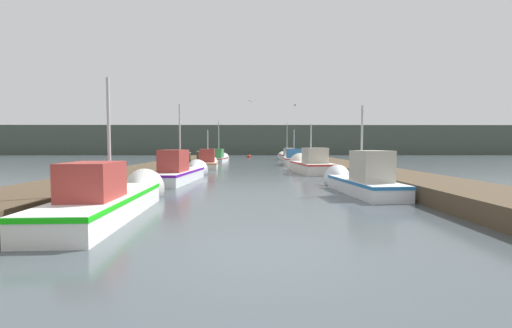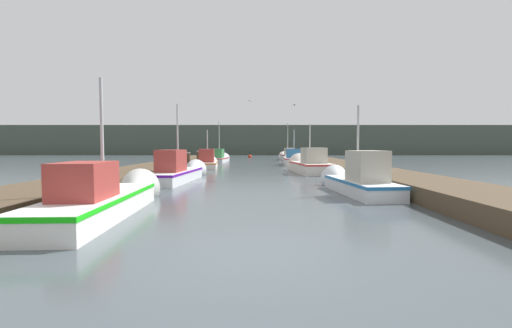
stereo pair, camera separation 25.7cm
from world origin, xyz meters
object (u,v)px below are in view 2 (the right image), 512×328
(fishing_boat_3, at_px, (310,165))
(fishing_boat_5, at_px, (295,160))
(channel_buoy, at_px, (252,157))
(fishing_boat_4, at_px, (209,162))
(seagull_lead, at_px, (296,105))
(fishing_boat_1, at_px, (358,180))
(mooring_piling_1, at_px, (175,163))
(fishing_boat_7, at_px, (289,156))
(mooring_piling_2, at_px, (190,161))
(mooring_piling_0, at_px, (200,158))
(seagull_1, at_px, (253,101))
(fishing_boat_0, at_px, (109,197))
(fishing_boat_2, at_px, (182,171))
(fishing_boat_6, at_px, (221,158))

(fishing_boat_3, xyz_separation_m, fishing_boat_5, (0.01, 8.97, -0.05))
(fishing_boat_5, distance_m, channel_buoy, 17.50)
(fishing_boat_4, relative_size, seagull_lead, 9.85)
(fishing_boat_1, relative_size, fishing_boat_4, 0.94)
(fishing_boat_1, height_order, mooring_piling_1, fishing_boat_1)
(fishing_boat_7, xyz_separation_m, mooring_piling_2, (-8.69, -16.22, 0.14))
(mooring_piling_0, bearing_deg, fishing_boat_5, 8.10)
(seagull_1, bearing_deg, fishing_boat_1, 86.76)
(fishing_boat_0, bearing_deg, fishing_boat_1, 23.92)
(mooring_piling_1, relative_size, channel_buoy, 1.37)
(fishing_boat_2, xyz_separation_m, fishing_boat_5, (7.21, 13.95, -0.01))
(fishing_boat_0, height_order, fishing_boat_1, fishing_boat_0)
(fishing_boat_1, height_order, seagull_1, seagull_1)
(fishing_boat_1, relative_size, mooring_piling_0, 4.13)
(fishing_boat_1, xyz_separation_m, fishing_boat_2, (-7.49, 4.49, -0.02))
(mooring_piling_1, distance_m, seagull_1, 12.56)
(fishing_boat_0, bearing_deg, seagull_lead, 64.11)
(mooring_piling_1, bearing_deg, channel_buoy, 82.02)
(fishing_boat_4, relative_size, fishing_boat_7, 0.98)
(mooring_piling_2, distance_m, channel_buoy, 23.52)
(fishing_boat_6, bearing_deg, fishing_boat_0, -85.03)
(fishing_boat_1, xyz_separation_m, mooring_piling_2, (-8.63, 12.24, 0.14))
(fishing_boat_1, distance_m, fishing_boat_7, 28.46)
(fishing_boat_7, distance_m, mooring_piling_1, 22.79)
(fishing_boat_6, bearing_deg, channel_buoy, 80.95)
(mooring_piling_2, relative_size, seagull_lead, 2.22)
(mooring_piling_0, bearing_deg, fishing_boat_7, 51.89)
(fishing_boat_3, distance_m, seagull_1, 10.68)
(fishing_boat_0, bearing_deg, channel_buoy, 83.14)
(fishing_boat_1, height_order, seagull_lead, seagull_lead)
(fishing_boat_6, height_order, mooring_piling_2, fishing_boat_6)
(fishing_boat_0, distance_m, fishing_boat_6, 27.28)
(mooring_piling_2, bearing_deg, fishing_boat_6, 84.42)
(fishing_boat_1, height_order, mooring_piling_0, fishing_boat_1)
(fishing_boat_7, height_order, seagull_lead, seagull_lead)
(fishing_boat_1, distance_m, fishing_boat_3, 9.47)
(fishing_boat_1, distance_m, fishing_boat_6, 24.71)
(fishing_boat_0, bearing_deg, fishing_boat_6, 87.46)
(mooring_piling_2, xyz_separation_m, channel_buoy, (4.07, 23.16, -0.46))
(fishing_boat_5, height_order, fishing_boat_6, fishing_boat_6)
(fishing_boat_1, bearing_deg, mooring_piling_2, 119.80)
(fishing_boat_0, relative_size, fishing_boat_7, 1.11)
(fishing_boat_2, distance_m, fishing_boat_7, 25.14)
(seagull_1, bearing_deg, fishing_boat_2, 59.85)
(fishing_boat_7, xyz_separation_m, channel_buoy, (-4.62, 6.93, -0.32))
(fishing_boat_2, bearing_deg, fishing_boat_0, -86.22)
(fishing_boat_5, bearing_deg, fishing_boat_2, -115.15)
(mooring_piling_0, bearing_deg, mooring_piling_1, -88.51)
(fishing_boat_3, height_order, fishing_boat_5, fishing_boat_5)
(fishing_boat_7, height_order, mooring_piling_2, fishing_boat_7)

